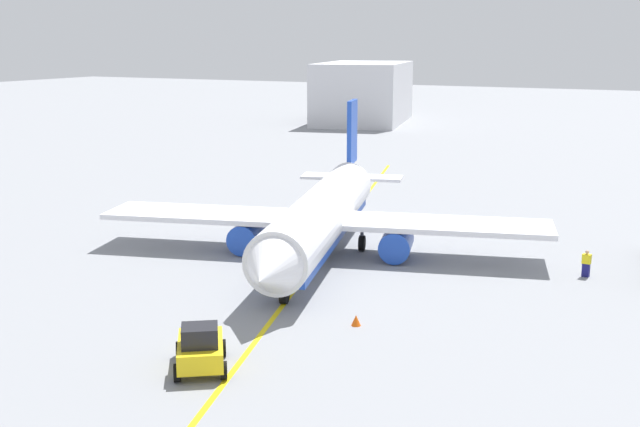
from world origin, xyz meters
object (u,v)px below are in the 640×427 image
safety_cone_nose (356,320)px  refueling_worker (586,264)px  airplane (321,217)px  pushback_tug (200,348)px

safety_cone_nose → refueling_worker: bearing=146.7°
airplane → pushback_tug: 20.29m
pushback_tug → safety_cone_nose: 9.15m
pushback_tug → safety_cone_nose: pushback_tug is taller
refueling_worker → safety_cone_nose: bearing=-33.3°
airplane → pushback_tug: (19.88, 3.70, -1.63)m
airplane → pushback_tug: airplane is taller
airplane → refueling_worker: bearing=98.7°
refueling_worker → pushback_tug: bearing=-30.9°
safety_cone_nose → pushback_tug: bearing=-26.3°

